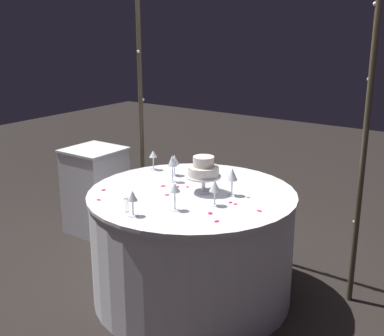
# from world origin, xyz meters

# --- Properties ---
(ground_plane) EXTENTS (12.00, 12.00, 0.00)m
(ground_plane) POSITION_xyz_m (0.00, 0.00, 0.00)
(ground_plane) COLOR black
(decorative_arch) EXTENTS (1.81, 0.06, 2.40)m
(decorative_arch) POSITION_xyz_m (0.00, 0.55, 1.52)
(decorative_arch) COLOR #473D2D
(decorative_arch) RESTS_ON ground
(main_table) EXTENTS (1.32, 1.32, 0.73)m
(main_table) POSITION_xyz_m (0.00, 0.00, 0.36)
(main_table) COLOR white
(main_table) RESTS_ON ground
(side_table) EXTENTS (0.44, 0.44, 0.74)m
(side_table) POSITION_xyz_m (-1.30, 0.41, 0.37)
(side_table) COLOR white
(side_table) RESTS_ON ground
(tiered_cake) EXTENTS (0.22, 0.22, 0.23)m
(tiered_cake) POSITION_xyz_m (0.06, 0.04, 0.87)
(tiered_cake) COLOR silver
(tiered_cake) RESTS_ON main_table
(wine_glass_0) EXTENTS (0.06, 0.06, 0.16)m
(wine_glass_0) POSITION_xyz_m (0.10, -0.31, 0.85)
(wine_glass_0) COLOR silver
(wine_glass_0) RESTS_ON main_table
(wine_glass_1) EXTENTS (0.06, 0.06, 0.15)m
(wine_glass_1) POSITION_xyz_m (-0.04, -0.51, 0.83)
(wine_glass_1) COLOR silver
(wine_glass_1) RESTS_ON main_table
(wine_glass_2) EXTENTS (0.07, 0.07, 0.17)m
(wine_glass_2) POSITION_xyz_m (0.23, 0.10, 0.86)
(wine_glass_2) COLOR silver
(wine_glass_2) RESTS_ON main_table
(wine_glass_3) EXTENTS (0.06, 0.06, 0.18)m
(wine_glass_3) POSITION_xyz_m (-0.23, 0.10, 0.87)
(wine_glass_3) COLOR silver
(wine_glass_3) RESTS_ON main_table
(wine_glass_4) EXTENTS (0.07, 0.07, 0.15)m
(wine_glass_4) POSITION_xyz_m (0.24, -0.12, 0.84)
(wine_glass_4) COLOR silver
(wine_glass_4) RESTS_ON main_table
(wine_glass_5) EXTENTS (0.06, 0.06, 0.14)m
(wine_glass_5) POSITION_xyz_m (-0.52, 0.25, 0.83)
(wine_glass_5) COLOR silver
(wine_glass_5) RESTS_ON main_table
(wine_glass_6) EXTENTS (0.07, 0.07, 0.15)m
(wine_glass_6) POSITION_xyz_m (-0.31, 0.22, 0.84)
(wine_glass_6) COLOR silver
(wine_glass_6) RESTS_ON main_table
(cake_knife) EXTENTS (0.22, 0.22, 0.01)m
(cake_knife) POSITION_xyz_m (-0.22, -0.38, 0.73)
(cake_knife) COLOR silver
(cake_knife) RESTS_ON main_table
(rose_petal_0) EXTENTS (0.03, 0.04, 0.00)m
(rose_petal_0) POSITION_xyz_m (-0.24, 0.36, 0.73)
(rose_petal_0) COLOR #C61951
(rose_petal_0) RESTS_ON main_table
(rose_petal_1) EXTENTS (0.03, 0.04, 0.00)m
(rose_petal_1) POSITION_xyz_m (0.30, -0.02, 0.73)
(rose_petal_1) COLOR #C61951
(rose_petal_1) RESTS_ON main_table
(rose_petal_2) EXTENTS (0.03, 0.03, 0.00)m
(rose_petal_2) POSITION_xyz_m (-0.02, 0.34, 0.73)
(rose_petal_2) COLOR #C61951
(rose_petal_2) RESTS_ON main_table
(rose_petal_3) EXTENTS (0.04, 0.04, 0.00)m
(rose_petal_3) POSITION_xyz_m (-0.09, -0.13, 0.73)
(rose_petal_3) COLOR #C61951
(rose_petal_3) RESTS_ON main_table
(rose_petal_4) EXTENTS (0.03, 0.03, 0.00)m
(rose_petal_4) POSITION_xyz_m (0.34, -0.03, 0.73)
(rose_petal_4) COLOR #C61951
(rose_petal_4) RESTS_ON main_table
(rose_petal_5) EXTENTS (0.04, 0.05, 0.00)m
(rose_petal_5) POSITION_xyz_m (-0.22, -0.01, 0.73)
(rose_petal_5) COLOR #C61951
(rose_petal_5) RESTS_ON main_table
(rose_petal_6) EXTENTS (0.03, 0.04, 0.00)m
(rose_petal_6) POSITION_xyz_m (0.39, -0.32, 0.73)
(rose_petal_6) COLOR #C61951
(rose_petal_6) RESTS_ON main_table
(rose_petal_7) EXTENTS (0.04, 0.05, 0.00)m
(rose_petal_7) POSITION_xyz_m (0.29, -0.24, 0.73)
(rose_petal_7) COLOR #C61951
(rose_petal_7) RESTS_ON main_table
(rose_petal_8) EXTENTS (0.03, 0.04, 0.00)m
(rose_petal_8) POSITION_xyz_m (-0.48, -0.30, 0.73)
(rose_petal_8) COLOR #C61951
(rose_petal_8) RESTS_ON main_table
(rose_petal_9) EXTENTS (0.04, 0.03, 0.00)m
(rose_petal_9) POSITION_xyz_m (0.50, -0.05, 0.73)
(rose_petal_9) COLOR #C61951
(rose_petal_9) RESTS_ON main_table
(rose_petal_10) EXTENTS (0.03, 0.02, 0.00)m
(rose_petal_10) POSITION_xyz_m (-0.38, -0.44, 0.73)
(rose_petal_10) COLOR #C61951
(rose_petal_10) RESTS_ON main_table
(rose_petal_11) EXTENTS (0.03, 0.03, 0.00)m
(rose_petal_11) POSITION_xyz_m (-0.08, 0.06, 0.73)
(rose_petal_11) COLOR #C61951
(rose_petal_11) RESTS_ON main_table
(rose_petal_12) EXTENTS (0.04, 0.05, 0.00)m
(rose_petal_12) POSITION_xyz_m (-0.14, 0.03, 0.73)
(rose_petal_12) COLOR #C61951
(rose_petal_12) RESTS_ON main_table
(rose_petal_13) EXTENTS (0.03, 0.02, 0.00)m
(rose_petal_13) POSITION_xyz_m (0.34, 0.11, 0.73)
(rose_petal_13) COLOR #C61951
(rose_petal_13) RESTS_ON main_table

